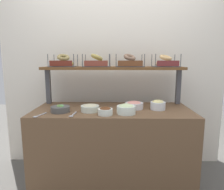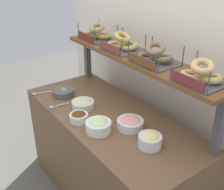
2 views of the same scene
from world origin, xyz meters
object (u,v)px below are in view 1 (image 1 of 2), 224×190
(bowl_veggie_mix, at_px, (60,109))
(bagel_basket_poppy, at_px, (129,62))
(bowl_lox_spread, at_px, (134,105))
(bowl_scallion_spread, at_px, (126,109))
(bagel_basket_sesame, at_px, (97,62))
(bowl_chocolate_spread, at_px, (105,111))
(serving_spoon_near_plate, at_px, (38,116))
(bagel_basket_everything, at_px, (63,63))
(bowl_potato_salad, at_px, (90,108))
(bowl_egg_salad, at_px, (158,105))
(bagel_basket_plain, at_px, (165,63))
(serving_spoon_by_edge, at_px, (72,115))

(bowl_veggie_mix, height_order, bagel_basket_poppy, bagel_basket_poppy)
(bowl_lox_spread, xyz_separation_m, bowl_scallion_spread, (-0.09, -0.21, 0.01))
(bowl_lox_spread, distance_m, bagel_basket_sesame, 0.64)
(bowl_chocolate_spread, xyz_separation_m, bagel_basket_poppy, (0.25, 0.48, 0.44))
(bowl_chocolate_spread, xyz_separation_m, bowl_scallion_spread, (0.20, 0.04, 0.01))
(serving_spoon_near_plate, xyz_separation_m, bagel_basket_everything, (0.11, 0.57, 0.47))
(bowl_potato_salad, xyz_separation_m, bagel_basket_sesame, (0.04, 0.36, 0.44))
(bagel_basket_everything, distance_m, bagel_basket_poppy, 0.75)
(bagel_basket_poppy, bearing_deg, bowl_veggie_mix, -151.24)
(bowl_lox_spread, bearing_deg, bagel_basket_sesame, 150.76)
(bowl_scallion_spread, bearing_deg, bowl_veggie_mix, 175.03)
(bowl_egg_salad, xyz_separation_m, serving_spoon_near_plate, (-1.14, -0.29, -0.04))
(bowl_scallion_spread, relative_size, bagel_basket_everything, 0.62)
(bowl_lox_spread, height_order, bagel_basket_sesame, bagel_basket_sesame)
(bowl_veggie_mix, height_order, bowl_egg_salad, bowl_egg_salad)
(bowl_chocolate_spread, xyz_separation_m, bagel_basket_plain, (0.65, 0.48, 0.44))
(bowl_potato_salad, height_order, bagel_basket_plain, bagel_basket_plain)
(bowl_chocolate_spread, relative_size, bowl_veggie_mix, 0.75)
(bagel_basket_plain, bearing_deg, bagel_basket_poppy, 179.09)
(bowl_lox_spread, height_order, bowl_scallion_spread, bowl_scallion_spread)
(bowl_chocolate_spread, bearing_deg, bowl_veggie_mix, 167.35)
(bagel_basket_plain, bearing_deg, bowl_potato_salad, -156.67)
(serving_spoon_by_edge, bearing_deg, bagel_basket_everything, 110.45)
(bowl_egg_salad, height_order, serving_spoon_near_plate, bowl_egg_salad)
(bowl_chocolate_spread, bearing_deg, bowl_potato_salad, 141.08)
(bowl_lox_spread, xyz_separation_m, serving_spoon_near_plate, (-0.90, -0.32, -0.03))
(bagel_basket_everything, height_order, bagel_basket_poppy, bagel_basket_poppy)
(bowl_lox_spread, bearing_deg, serving_spoon_by_edge, -153.43)
(bowl_veggie_mix, bearing_deg, bagel_basket_sesame, 49.24)
(bowl_scallion_spread, xyz_separation_m, bagel_basket_plain, (0.46, 0.43, 0.43))
(serving_spoon_near_plate, bearing_deg, bowl_potato_salad, 23.35)
(bagel_basket_plain, bearing_deg, bowl_chocolate_spread, -143.81)
(bagel_basket_poppy, bearing_deg, bagel_basket_everything, 178.92)
(bowl_potato_salad, distance_m, bowl_scallion_spread, 0.37)
(serving_spoon_by_edge, xyz_separation_m, bagel_basket_plain, (0.95, 0.52, 0.47))
(bagel_basket_plain, bearing_deg, bowl_egg_salad, -114.80)
(bowl_egg_salad, relative_size, bagel_basket_sesame, 0.51)
(bowl_lox_spread, relative_size, serving_spoon_by_edge, 1.09)
(bagel_basket_sesame, bearing_deg, bagel_basket_plain, -0.38)
(serving_spoon_near_plate, relative_size, bagel_basket_sesame, 0.57)
(serving_spoon_by_edge, distance_m, bagel_basket_everything, 0.74)
(bowl_egg_salad, distance_m, bagel_basket_poppy, 0.58)
(bowl_egg_salad, xyz_separation_m, bagel_basket_sesame, (-0.65, 0.26, 0.43))
(bowl_chocolate_spread, distance_m, bowl_veggie_mix, 0.46)
(serving_spoon_near_plate, bearing_deg, serving_spoon_by_edge, 4.41)
(bowl_lox_spread, relative_size, bowl_potato_salad, 1.05)
(bagel_basket_sesame, bearing_deg, bagel_basket_poppy, 0.20)
(bowl_veggie_mix, height_order, bowl_potato_salad, same)
(bowl_egg_salad, bearing_deg, bowl_scallion_spread, -152.58)
(bagel_basket_everything, relative_size, bagel_basket_poppy, 0.93)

